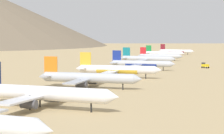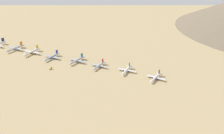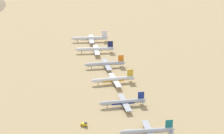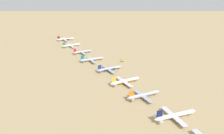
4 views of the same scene
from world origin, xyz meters
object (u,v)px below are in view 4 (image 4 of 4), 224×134
object	(u,v)px
parked_jet_2	(143,95)
parked_jet_5	(92,59)
parked_jet_8	(65,39)
parked_jet_4	(109,69)
parked_jet_7	(71,45)
parked_jet_3	(125,81)
service_truck	(122,61)
parked_jet_1	(175,115)
parked_jet_6	(82,52)

from	to	relation	value
parked_jet_2	parked_jet_5	distance (m)	158.23
parked_jet_8	parked_jet_4	bearing A→B (deg)	-90.76
parked_jet_2	parked_jet_7	world-z (taller)	parked_jet_2
parked_jet_3	parked_jet_7	bearing A→B (deg)	89.97
parked_jet_2	service_truck	xyz separation A→B (m)	(47.99, 130.92, -2.73)
parked_jet_4	parked_jet_7	size ratio (longest dim) A/B	1.10
parked_jet_1	parked_jet_6	xyz separation A→B (m)	(4.75, 264.78, -1.26)
parked_jet_1	parked_jet_5	size ratio (longest dim) A/B	1.17
parked_jet_3	service_truck	world-z (taller)	parked_jet_3
parked_jet_3	parked_jet_6	size ratio (longest dim) A/B	1.21
parked_jet_6	parked_jet_1	bearing A→B (deg)	-91.03
parked_jet_6	parked_jet_7	xyz separation A→B (m)	(-2.76, 53.46, 0.05)
parked_jet_1	parked_jet_8	distance (m)	372.58
parked_jet_2	parked_jet_8	bearing A→B (deg)	88.24
parked_jet_2	parked_jet_4	xyz separation A→B (m)	(6.88, 102.72, -0.46)
parked_jet_5	service_truck	size ratio (longest dim) A/B	8.08
parked_jet_5	parked_jet_6	xyz separation A→B (m)	(3.61, 49.72, -0.48)
parked_jet_2	parked_jet_4	distance (m)	102.95
parked_jet_3	parked_jet_4	xyz separation A→B (m)	(4.25, 54.28, -0.37)
parked_jet_1	service_truck	xyz separation A→B (m)	(47.23, 187.76, -3.13)
parked_jet_1	parked_jet_6	bearing A→B (deg)	88.97
service_truck	parked_jet_1	bearing A→B (deg)	-104.12
parked_jet_4	parked_jet_8	size ratio (longest dim) A/B	1.12
parked_jet_6	parked_jet_8	size ratio (longest dim) A/B	1.01
service_truck	parked_jet_4	bearing A→B (deg)	-145.56
parked_jet_1	parked_jet_4	world-z (taller)	parked_jet_1
parked_jet_2	service_truck	distance (m)	139.46
parked_jet_1	parked_jet_2	size ratio (longest dim) A/B	1.08
parked_jet_2	parked_jet_6	distance (m)	208.01
parked_jet_6	parked_jet_8	distance (m)	107.77
parked_jet_7	service_truck	bearing A→B (deg)	-70.88
parked_jet_7	parked_jet_6	bearing A→B (deg)	-87.04
parked_jet_6	parked_jet_8	bearing A→B (deg)	87.78
parked_jet_5	parked_jet_8	bearing A→B (deg)	87.17
parked_jet_4	parked_jet_8	bearing A→B (deg)	89.24
parked_jet_2	parked_jet_8	distance (m)	315.78
parked_jet_4	parked_jet_5	world-z (taller)	parked_jet_5
parked_jet_1	service_truck	size ratio (longest dim) A/B	9.48
parked_jet_7	parked_jet_8	bearing A→B (deg)	82.71
parked_jet_5	parked_jet_8	size ratio (longest dim) A/B	1.13
parked_jet_2	parked_jet_5	world-z (taller)	parked_jet_2
parked_jet_1	parked_jet_2	distance (m)	56.85
service_truck	parked_jet_7	bearing A→B (deg)	109.12
parked_jet_3	parked_jet_4	size ratio (longest dim) A/B	1.08
parked_jet_7	service_truck	world-z (taller)	parked_jet_7
parked_jet_8	parked_jet_1	bearing A→B (deg)	-91.37
parked_jet_4	parked_jet_6	size ratio (longest dim) A/B	1.11
parked_jet_3	service_truck	size ratio (longest dim) A/B	8.67
parked_jet_8	parked_jet_2	bearing A→B (deg)	-91.76
parked_jet_1	parked_jet_2	xyz separation A→B (m)	(-0.76, 56.84, -0.40)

